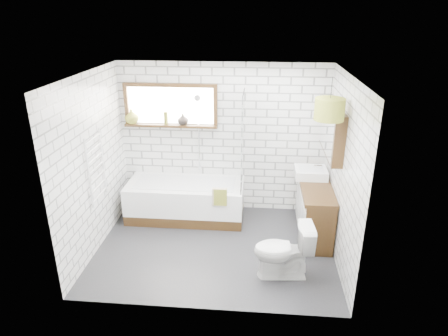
# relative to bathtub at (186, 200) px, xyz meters

# --- Properties ---
(floor) EXTENTS (3.40, 2.60, 0.01)m
(floor) POSITION_rel_bathtub_xyz_m (0.59, -0.88, -0.31)
(floor) COLOR #232326
(floor) RESTS_ON ground
(ceiling) EXTENTS (3.40, 2.60, 0.01)m
(ceiling) POSITION_rel_bathtub_xyz_m (0.59, -0.88, 2.20)
(ceiling) COLOR white
(ceiling) RESTS_ON ground
(wall_back) EXTENTS (3.40, 0.01, 2.50)m
(wall_back) POSITION_rel_bathtub_xyz_m (0.59, 0.42, 0.94)
(wall_back) COLOR white
(wall_back) RESTS_ON ground
(wall_front) EXTENTS (3.40, 0.01, 2.50)m
(wall_front) POSITION_rel_bathtub_xyz_m (0.59, -2.19, 0.94)
(wall_front) COLOR white
(wall_front) RESTS_ON ground
(wall_left) EXTENTS (0.01, 2.60, 2.50)m
(wall_left) POSITION_rel_bathtub_xyz_m (-1.12, -0.88, 0.94)
(wall_left) COLOR white
(wall_left) RESTS_ON ground
(wall_right) EXTENTS (0.01, 2.60, 2.50)m
(wall_right) POSITION_rel_bathtub_xyz_m (2.29, -0.88, 0.94)
(wall_right) COLOR white
(wall_right) RESTS_ON ground
(window) EXTENTS (1.52, 0.16, 0.68)m
(window) POSITION_rel_bathtub_xyz_m (-0.26, 0.38, 1.49)
(window) COLOR black
(window) RESTS_ON wall_back
(towel_radiator) EXTENTS (0.06, 0.52, 1.00)m
(towel_radiator) POSITION_rel_bathtub_xyz_m (-1.07, -0.88, 0.89)
(towel_radiator) COLOR white
(towel_radiator) RESTS_ON wall_left
(mirror_cabinet) EXTENTS (0.16, 1.20, 0.70)m
(mirror_cabinet) POSITION_rel_bathtub_xyz_m (2.21, -0.28, 1.34)
(mirror_cabinet) COLOR black
(mirror_cabinet) RESTS_ON wall_right
(shower_riser) EXTENTS (0.02, 0.02, 1.30)m
(shower_riser) POSITION_rel_bathtub_xyz_m (0.19, 0.38, 1.04)
(shower_riser) COLOR silver
(shower_riser) RESTS_ON wall_back
(bathtub) EXTENTS (1.89, 0.84, 0.61)m
(bathtub) POSITION_rel_bathtub_xyz_m (0.00, 0.00, 0.00)
(bathtub) COLOR white
(bathtub) RESTS_ON floor
(shower_screen) EXTENTS (0.02, 0.72, 1.50)m
(shower_screen) POSITION_rel_bathtub_xyz_m (0.93, 0.00, 1.06)
(shower_screen) COLOR white
(shower_screen) RESTS_ON bathtub
(towel_green) EXTENTS (0.20, 0.05, 0.27)m
(towel_green) POSITION_rel_bathtub_xyz_m (0.62, -0.42, 0.29)
(towel_green) COLOR olive
(towel_green) RESTS_ON bathtub
(towel_beige) EXTENTS (0.22, 0.05, 0.28)m
(towel_beige) POSITION_rel_bathtub_xyz_m (0.60, -0.42, 0.29)
(towel_beige) COLOR #C1B386
(towel_beige) RESTS_ON bathtub
(vanity) EXTENTS (0.46, 1.41, 0.81)m
(vanity) POSITION_rel_bathtub_xyz_m (2.06, -0.30, 0.10)
(vanity) COLOR black
(vanity) RESTS_ON floor
(basin) EXTENTS (0.49, 0.43, 0.14)m
(basin) POSITION_rel_bathtub_xyz_m (2.00, -0.02, 0.57)
(basin) COLOR white
(basin) RESTS_ON vanity
(tap) EXTENTS (0.03, 0.03, 0.15)m
(tap) POSITION_rel_bathtub_xyz_m (2.16, -0.02, 0.63)
(tap) COLOR silver
(tap) RESTS_ON vanity
(toilet) EXTENTS (0.49, 0.78, 0.76)m
(toilet) POSITION_rel_bathtub_xyz_m (1.53, -1.46, 0.07)
(toilet) COLOR white
(toilet) RESTS_ON floor
(vase_olive) EXTENTS (0.26, 0.26, 0.24)m
(vase_olive) POSITION_rel_bathtub_xyz_m (-0.91, 0.35, 1.29)
(vase_olive) COLOR olive
(vase_olive) RESTS_ON window
(vase_dark) EXTENTS (0.22, 0.22, 0.18)m
(vase_dark) POSITION_rel_bathtub_xyz_m (-0.07, 0.35, 1.27)
(vase_dark) COLOR black
(vase_dark) RESTS_ON window
(bottle) EXTENTS (0.07, 0.07, 0.20)m
(bottle) POSITION_rel_bathtub_xyz_m (-0.35, 0.35, 1.28)
(bottle) COLOR olive
(bottle) RESTS_ON window
(pendant) EXTENTS (0.37, 0.37, 0.28)m
(pendant) POSITION_rel_bathtub_xyz_m (2.04, -0.89, 1.79)
(pendant) COLOR olive
(pendant) RESTS_ON ceiling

